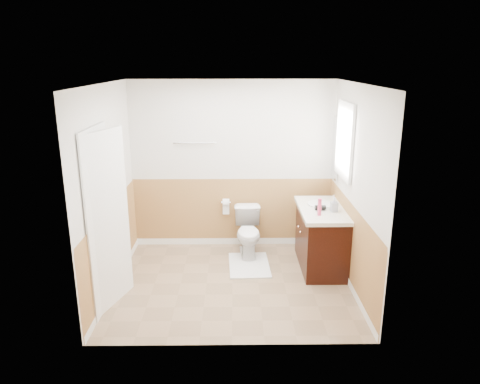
{
  "coord_description": "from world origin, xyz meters",
  "views": [
    {
      "loc": [
        0.04,
        -5.2,
        2.76
      ],
      "look_at": [
        0.1,
        0.25,
        1.15
      ],
      "focal_mm": 33.58,
      "sensor_mm": 36.0,
      "label": 1
    }
  ],
  "objects_px": {
    "soap_dispenser": "(334,205)",
    "bath_mat": "(249,265)",
    "lotion_bottle": "(320,207)",
    "toilet": "(248,233)",
    "vanity_cabinet": "(321,239)"
  },
  "relations": [
    {
      "from": "vanity_cabinet",
      "to": "lotion_bottle",
      "type": "height_order",
      "value": "lotion_bottle"
    },
    {
      "from": "vanity_cabinet",
      "to": "lotion_bottle",
      "type": "xyz_separation_m",
      "value": [
        -0.1,
        -0.28,
        0.56
      ]
    },
    {
      "from": "toilet",
      "to": "bath_mat",
      "type": "bearing_deg",
      "value": -92.17
    },
    {
      "from": "bath_mat",
      "to": "soap_dispenser",
      "type": "distance_m",
      "value": 1.45
    },
    {
      "from": "toilet",
      "to": "vanity_cabinet",
      "type": "xyz_separation_m",
      "value": [
        0.98,
        -0.4,
        0.06
      ]
    },
    {
      "from": "bath_mat",
      "to": "vanity_cabinet",
      "type": "relative_size",
      "value": 0.73
    },
    {
      "from": "vanity_cabinet",
      "to": "lotion_bottle",
      "type": "bearing_deg",
      "value": -109.54
    },
    {
      "from": "soap_dispenser",
      "to": "bath_mat",
      "type": "bearing_deg",
      "value": 171.97
    },
    {
      "from": "bath_mat",
      "to": "soap_dispenser",
      "type": "bearing_deg",
      "value": -8.03
    },
    {
      "from": "soap_dispenser",
      "to": "toilet",
      "type": "bearing_deg",
      "value": 154.1
    },
    {
      "from": "lotion_bottle",
      "to": "soap_dispenser",
      "type": "height_order",
      "value": "lotion_bottle"
    },
    {
      "from": "toilet",
      "to": "bath_mat",
      "type": "distance_m",
      "value": 0.51
    },
    {
      "from": "bath_mat",
      "to": "lotion_bottle",
      "type": "bearing_deg",
      "value": -18.95
    },
    {
      "from": "bath_mat",
      "to": "lotion_bottle",
      "type": "distance_m",
      "value": 1.33
    },
    {
      "from": "toilet",
      "to": "lotion_bottle",
      "type": "bearing_deg",
      "value": -39.9
    }
  ]
}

